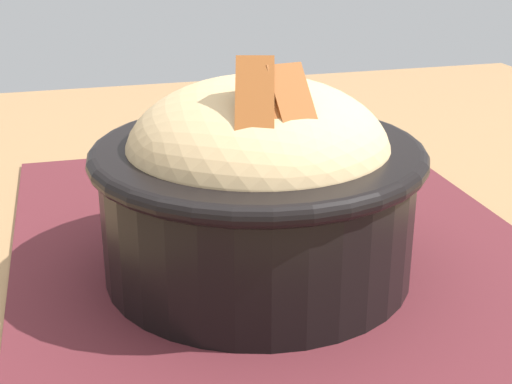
{
  "coord_description": "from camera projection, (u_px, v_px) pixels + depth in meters",
  "views": [
    {
      "loc": [
        -0.39,
        0.13,
        0.95
      ],
      "look_at": [
        0.0,
        0.02,
        0.79
      ],
      "focal_mm": 51.89,
      "sensor_mm": 36.0,
      "label": 1
    }
  ],
  "objects": [
    {
      "name": "table",
      "position": [
        288.0,
        372.0,
        0.49
      ],
      "size": [
        1.06,
        0.98,
        0.74
      ],
      "color": "olive",
      "rests_on": "ground_plane"
    },
    {
      "name": "placemat",
      "position": [
        273.0,
        251.0,
        0.49
      ],
      "size": [
        0.44,
        0.35,
        0.0
      ],
      "primitive_type": "cube",
      "rotation": [
        0.0,
        0.0,
        -0.02
      ],
      "color": "#47191E",
      "rests_on": "table"
    },
    {
      "name": "bowl",
      "position": [
        256.0,
        180.0,
        0.44
      ],
      "size": [
        0.2,
        0.2,
        0.14
      ],
      "color": "black",
      "rests_on": "placemat"
    },
    {
      "name": "fork",
      "position": [
        233.0,
        205.0,
        0.55
      ],
      "size": [
        0.04,
        0.13,
        0.0
      ],
      "color": "silver",
      "rests_on": "placemat"
    }
  ]
}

